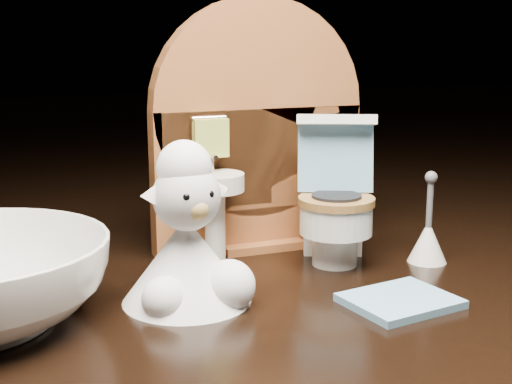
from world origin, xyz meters
TOP-DOWN VIEW (x-y plane):
  - backdrop_panel at (-0.00, 0.06)m, footprint 0.13×0.05m
  - toy_toilet at (0.03, 0.02)m, footprint 0.05×0.06m
  - bath_mat at (0.03, -0.05)m, footprint 0.06×0.05m
  - toilet_brush at (0.08, 0.00)m, footprint 0.02×0.02m
  - plush_lamb at (-0.07, -0.01)m, footprint 0.06×0.06m

SIDE VIEW (x-z plane):
  - bath_mat at x=0.03m, z-range 0.00..0.00m
  - toilet_brush at x=0.08m, z-range -0.01..0.04m
  - plush_lamb at x=-0.07m, z-range -0.01..0.07m
  - toy_toilet at x=0.03m, z-range -0.01..0.07m
  - backdrop_panel at x=0.00m, z-range -0.01..0.14m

